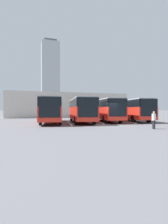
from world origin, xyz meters
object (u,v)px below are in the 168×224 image
bus_1 (105,109)px  pedestrian (154,119)px  bus_2 (81,109)px  bus_0 (131,109)px  bus_3 (51,109)px

bus_1 → pedestrian: (-0.16, 10.45, -0.93)m
bus_1 → bus_2: size_ratio=1.00×
bus_2 → pedestrian: (-4.17, 9.52, -0.93)m
bus_0 → pedestrian: bus_0 is taller
pedestrian → bus_0: bearing=175.1°
bus_1 → bus_3: 8.04m
bus_0 → bus_3: size_ratio=1.00×
bus_0 → bus_1: (4.01, -0.39, 0.00)m
bus_1 → pedestrian: bus_1 is taller
bus_2 → pedestrian: size_ratio=6.80×
bus_2 → bus_3: same height
bus_3 → pedestrian: bearing=137.6°
bus_1 → bus_2: 4.12m
bus_2 → bus_3: 4.02m
pedestrian → bus_1: bearing=-163.0°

